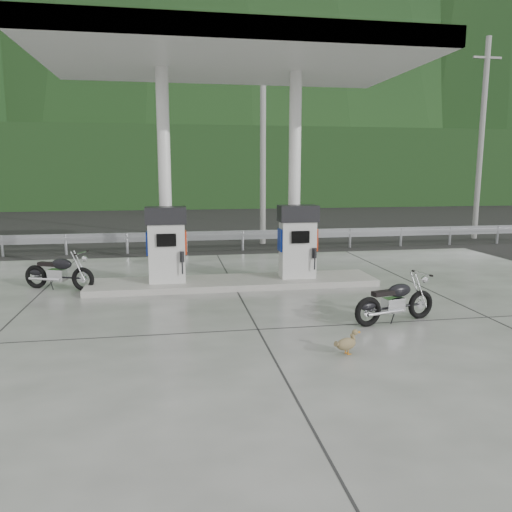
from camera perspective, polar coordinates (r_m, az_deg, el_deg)
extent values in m
plane|color=black|center=(9.91, -0.75, -6.73)|extent=(160.00, 160.00, 0.00)
cube|color=slate|center=(9.91, -0.75, -6.67)|extent=(18.00, 14.00, 0.02)
cube|color=gray|center=(12.28, -2.55, -3.03)|extent=(7.00, 1.40, 0.15)
cylinder|color=white|center=(12.29, -10.39, 8.94)|extent=(0.30, 0.30, 5.00)
cylinder|color=white|center=(12.66, 4.43, 9.09)|extent=(0.30, 0.30, 5.00)
cube|color=white|center=(12.25, -2.75, 21.80)|extent=(8.50, 5.00, 0.40)
cube|color=black|center=(21.13, -5.55, 2.08)|extent=(60.00, 7.00, 0.01)
cylinder|color=gray|center=(19.24, 0.80, 13.31)|extent=(0.22, 0.22, 8.00)
cylinder|color=gray|center=(22.66, 24.34, 11.93)|extent=(0.22, 0.22, 8.00)
cube|color=black|center=(39.42, -7.58, 9.97)|extent=(80.00, 6.00, 6.00)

